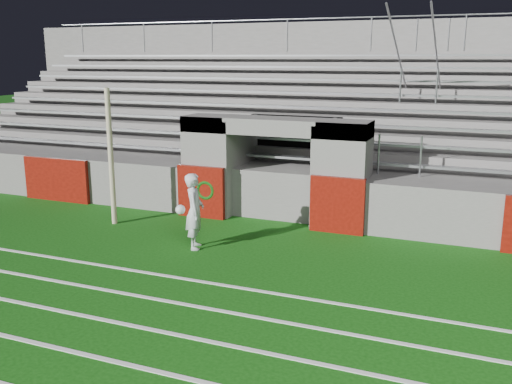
% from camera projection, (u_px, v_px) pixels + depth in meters
% --- Properties ---
extents(ground, '(90.00, 90.00, 0.00)m').
position_uv_depth(ground, '(213.00, 263.00, 11.57)').
color(ground, '#0F480C').
rests_on(ground, ground).
extents(field_post, '(0.13, 0.13, 3.36)m').
position_uv_depth(field_post, '(111.00, 157.00, 13.94)').
color(field_post, '#BEB08D').
rests_on(field_post, ground).
extents(stadium_structure, '(26.00, 8.48, 5.42)m').
position_uv_depth(stadium_structure, '(322.00, 139.00, 18.41)').
color(stadium_structure, '#5F5D5A').
rests_on(stadium_structure, ground).
extents(goalkeeper_with_ball, '(0.69, 0.72, 1.66)m').
position_uv_depth(goalkeeper_with_ball, '(194.00, 211.00, 12.29)').
color(goalkeeper_with_ball, silver).
rests_on(goalkeeper_with_ball, ground).
extents(hose_coil, '(0.51, 0.14, 0.54)m').
position_uv_depth(hose_coil, '(206.00, 189.00, 14.64)').
color(hose_coil, '#0C3E1C').
rests_on(hose_coil, ground).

